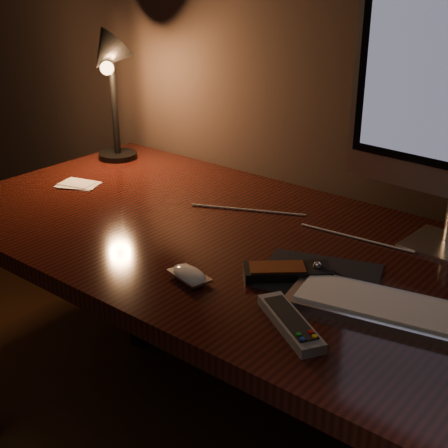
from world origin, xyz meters
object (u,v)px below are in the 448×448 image
Objects in this scene: keyboard at (426,317)px; tv_remote at (290,322)px; media_remote at (287,271)px; desk at (274,284)px; desk_lamp at (109,73)px; mouse at (189,276)px.

tv_remote is (-0.17, -0.16, 0.00)m from keyboard.
keyboard is at bearing -38.34° from media_remote.
desk is 3.32× the size of keyboard.
desk_lamp is at bearing -173.47° from tv_remote.
mouse is 0.54× the size of media_remote.
desk is 0.41m from tv_remote.
mouse is (-0.41, -0.15, -0.00)m from keyboard.
media_remote is 0.18m from tv_remote.
desk is 4.05× the size of desk_lamp.
tv_remote is at bearing 9.05° from mouse.
mouse is 0.51× the size of tv_remote.
desk_lamp is (-0.68, 0.13, 0.40)m from desk.
desk_lamp reaches higher than tv_remote.
media_remote is at bearing 156.85° from tv_remote.
desk is 9.03× the size of tv_remote.
desk_lamp is (-1.09, 0.27, 0.26)m from keyboard.
desk is 0.45m from keyboard.
desk is 9.56× the size of media_remote.
tv_remote is at bearing -31.25° from desk_lamp.
media_remote is 0.42× the size of desk_lamp.
mouse is at bearing -90.83° from desk.
mouse reaches higher than desk.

